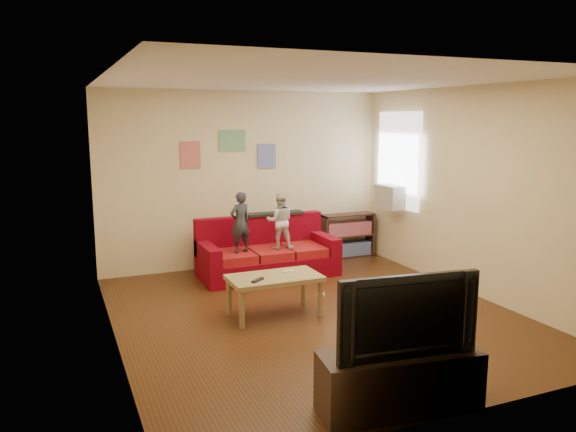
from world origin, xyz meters
name	(u,v)px	position (x,y,z in m)	size (l,w,h in m)	color
room_shell	(315,201)	(0.00, 0.00, 1.35)	(4.52, 5.02, 2.72)	#4A2911
sofa	(266,255)	(0.09, 1.82, 0.29)	(1.98, 0.91, 0.87)	maroon
child_a	(240,222)	(-0.37, 1.65, 0.85)	(0.31, 0.21, 0.86)	#282D34
child_b	(280,221)	(0.23, 1.65, 0.82)	(0.39, 0.31, 0.81)	silver
coffee_table	(275,281)	(-0.45, 0.14, 0.41)	(1.07, 0.59, 0.48)	#9F8654
remote	(258,280)	(-0.70, 0.02, 0.49)	(0.20, 0.05, 0.02)	black
game_controller	(289,272)	(-0.25, 0.19, 0.50)	(0.14, 0.04, 0.03)	white
bookshelf	(347,238)	(1.70, 2.30, 0.32)	(0.91, 0.27, 0.73)	#3D231E
window	(398,160)	(2.22, 1.65, 1.64)	(0.04, 1.08, 1.48)	white
ac_unit	(391,196)	(2.10, 1.65, 1.08)	(0.28, 0.55, 0.35)	#B7B2A3
artwork_left	(190,155)	(-0.85, 2.48, 1.75)	(0.30, 0.01, 0.40)	#D87266
artwork_center	(233,141)	(-0.20, 2.48, 1.95)	(0.42, 0.01, 0.32)	#72B27F
artwork_right	(267,156)	(0.35, 2.48, 1.70)	(0.30, 0.01, 0.38)	#727FCC
file_box	(318,261)	(0.87, 1.68, 0.16)	(0.44, 0.34, 0.31)	beige
tv_stand	(399,381)	(-0.33, -2.25, 0.24)	(1.29, 0.43, 0.48)	#3F2B20
television	(402,312)	(-0.33, -2.25, 0.81)	(1.14, 0.15, 0.66)	black
tissue	(321,295)	(0.33, 0.49, 0.05)	(0.10, 0.10, 0.10)	silver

